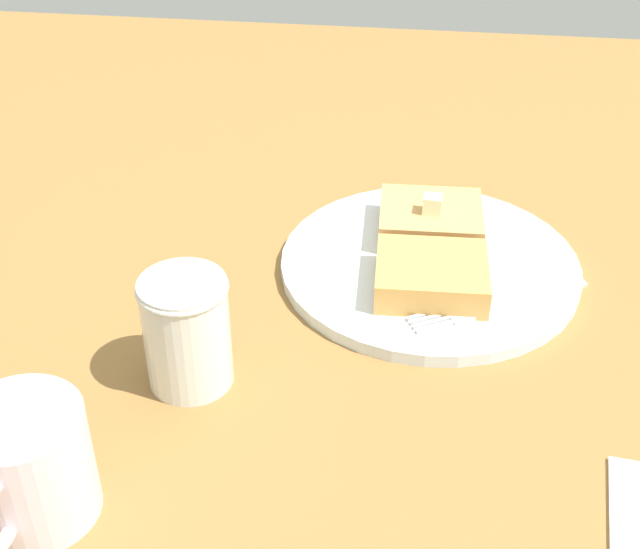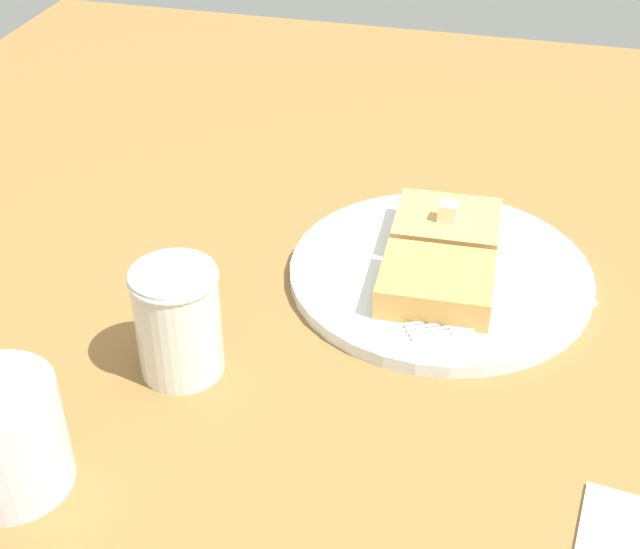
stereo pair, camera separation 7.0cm
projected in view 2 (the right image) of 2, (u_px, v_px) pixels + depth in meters
table_surface at (360, 276)px, 78.88cm from camera, size 121.27×121.27×1.91cm
plate at (440, 272)px, 76.62cm from camera, size 25.89×25.89×1.12cm
toast_slice_left at (447, 228)px, 79.06cm from camera, size 8.34×9.39×2.64cm
toast_slice_middle at (436, 284)px, 72.09cm from camera, size 8.34×9.39×2.64cm
butter_pat_primary at (448, 212)px, 77.19cm from camera, size 1.58×1.73×1.64cm
fork at (492, 319)px, 70.18cm from camera, size 8.92×14.73×0.36cm
syrup_jar at (178, 324)px, 64.98cm from camera, size 6.52×6.52×8.81cm
coffee_mug at (2, 439)px, 55.77cm from camera, size 10.37×7.71×7.94cm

